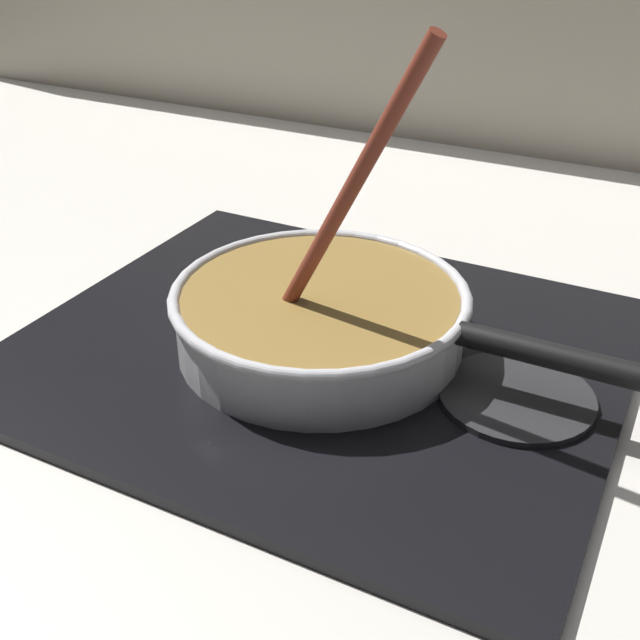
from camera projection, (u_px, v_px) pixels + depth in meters
ground at (178, 392)px, 0.74m from camera, size 2.40×1.60×0.04m
hob_plate at (320, 351)px, 0.76m from camera, size 0.56×0.48×0.01m
burner_ring at (320, 342)px, 0.75m from camera, size 0.18×0.18×0.01m
spare_burner at (516, 396)px, 0.68m from camera, size 0.14×0.14×0.01m
cooking_pan at (322, 315)px, 0.74m from camera, size 0.45×0.28×0.31m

